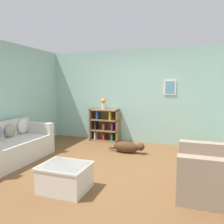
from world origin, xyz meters
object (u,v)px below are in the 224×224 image
at_px(recliner_chair, 217,172).
at_px(dog, 128,147).
at_px(vase, 103,103).
at_px(couch, 10,146).
at_px(bookshelf, 105,125).
at_px(coffee_table, 65,177).

height_order(recliner_chair, dog, recliner_chair).
xyz_separation_m(dog, vase, (-0.98, 0.92, 0.96)).
distance_m(couch, vase, 2.71).
distance_m(couch, bookshelf, 2.63).
bearing_deg(coffee_table, recliner_chair, 15.33).
distance_m(dog, vase, 1.65).
relative_size(bookshelf, coffee_table, 1.29).
height_order(dog, vase, vase).
relative_size(recliner_chair, dog, 1.11).
distance_m(couch, dog, 2.59).
distance_m(couch, coffee_table, 1.95).
bearing_deg(dog, recliner_chair, -41.70).
bearing_deg(bookshelf, coffee_table, -80.04).
bearing_deg(coffee_table, bookshelf, 99.96).
distance_m(bookshelf, coffee_table, 3.14).
height_order(couch, recliner_chair, recliner_chair).
distance_m(recliner_chair, coffee_table, 2.23).
bearing_deg(recliner_chair, couch, 177.39).
bearing_deg(couch, coffee_table, -23.24).
relative_size(couch, bookshelf, 1.89).
bearing_deg(dog, vase, 136.77).
bearing_deg(couch, recliner_chair, -2.61).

